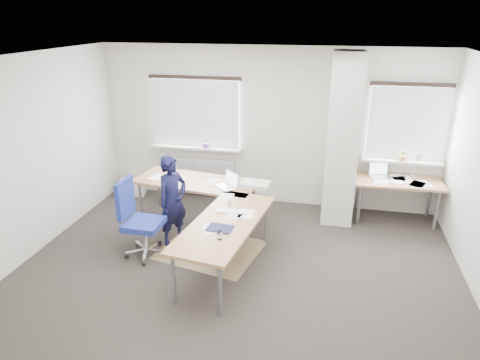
% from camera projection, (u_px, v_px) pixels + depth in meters
% --- Properties ---
extents(ground, '(6.00, 6.00, 0.00)m').
position_uv_depth(ground, '(236.00, 274.00, 5.78)').
color(ground, '#292621').
rests_on(ground, ground).
extents(room_shell, '(6.04, 5.04, 2.82)m').
position_uv_depth(room_shell, '(257.00, 141.00, 5.52)').
color(room_shell, beige).
rests_on(room_shell, ground).
extents(floor_mat, '(1.60, 1.43, 0.01)m').
position_uv_depth(floor_mat, '(210.00, 250.00, 6.36)').
color(floor_mat, olive).
rests_on(floor_mat, ground).
extents(white_crate, '(0.54, 0.43, 0.29)m').
position_uv_depth(white_crate, '(133.00, 187.00, 8.29)').
color(white_crate, white).
rests_on(white_crate, ground).
extents(desk_main, '(2.40, 2.91, 0.96)m').
position_uv_depth(desk_main, '(213.00, 201.00, 6.32)').
color(desk_main, '#9C7243').
rests_on(desk_main, ground).
extents(desk_side, '(1.42, 0.75, 1.22)m').
position_uv_depth(desk_side, '(398.00, 182.00, 7.04)').
color(desk_side, '#9C7243').
rests_on(desk_side, ground).
extents(task_chair, '(0.62, 0.61, 1.15)m').
position_uv_depth(task_chair, '(142.00, 235.00, 6.13)').
color(task_chair, navy).
rests_on(task_chair, ground).
extents(person, '(0.54, 0.61, 1.39)m').
position_uv_depth(person, '(173.00, 201.00, 6.32)').
color(person, black).
rests_on(person, ground).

